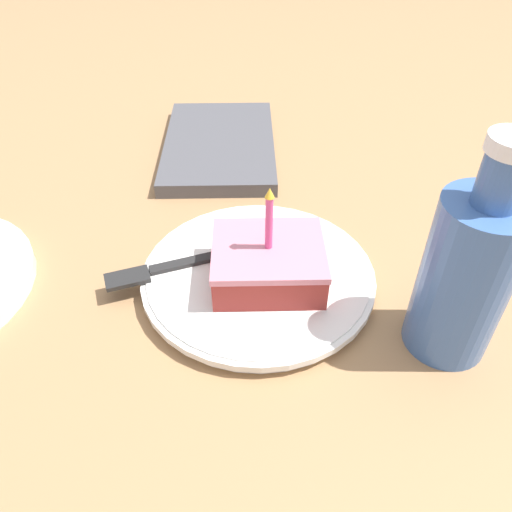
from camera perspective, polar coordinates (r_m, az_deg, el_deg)
ground_plane at (r=0.54m, az=0.27°, el=-5.49°), size 2.40×2.40×0.04m
plate at (r=0.53m, az=0.00°, el=-2.38°), size 0.25×0.25×0.02m
cake_slice at (r=0.50m, az=1.38°, el=-0.38°), size 0.10×0.11×0.11m
fork at (r=0.53m, az=-8.67°, el=-0.92°), size 0.07×0.18×0.00m
bottle at (r=0.46m, az=22.95°, el=-1.81°), size 0.08×0.08×0.21m
marble_board at (r=0.77m, az=-4.18°, el=12.55°), size 0.25×0.16×0.02m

